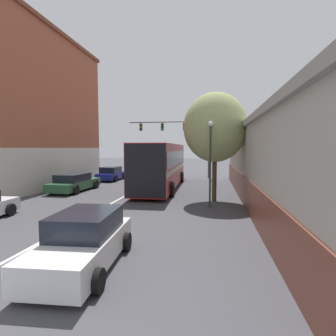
% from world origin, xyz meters
% --- Properties ---
extents(lane_center_line, '(0.14, 42.29, 0.01)m').
position_xyz_m(lane_center_line, '(0.00, 15.15, 0.00)').
color(lane_center_line, silver).
rests_on(lane_center_line, ground_plane).
extents(building_right_storefront, '(9.17, 25.67, 4.65)m').
position_xyz_m(building_right_storefront, '(11.87, 13.26, 2.45)').
color(building_right_storefront, '#B7B2A3').
rests_on(building_right_storefront, ground_plane).
extents(bus, '(3.04, 11.79, 3.49)m').
position_xyz_m(bus, '(1.73, 18.26, 1.96)').
color(bus, maroon).
rests_on(bus, ground_plane).
extents(hatchback_foreground, '(2.09, 3.98, 1.45)m').
position_xyz_m(hatchback_foreground, '(2.33, 4.26, 0.67)').
color(hatchback_foreground, silver).
rests_on(hatchback_foreground, ground_plane).
extents(parked_car_left_near, '(2.00, 3.88, 1.35)m').
position_xyz_m(parked_car_left_near, '(-3.82, 31.79, 0.64)').
color(parked_car_left_near, red).
rests_on(parked_car_left_near, ground_plane).
extents(parked_car_left_mid, '(2.02, 3.95, 1.35)m').
position_xyz_m(parked_car_left_mid, '(-4.15, 22.38, 0.65)').
color(parked_car_left_mid, navy).
rests_on(parked_car_left_mid, ground_plane).
extents(parked_car_left_far, '(2.22, 4.75, 1.31)m').
position_xyz_m(parked_car_left_far, '(-4.37, 15.69, 0.63)').
color(parked_car_left_far, '#285633').
rests_on(parked_car_left_far, ground_plane).
extents(traffic_signal_gantry, '(8.91, 0.36, 6.33)m').
position_xyz_m(traffic_signal_gantry, '(2.31, 26.28, 4.75)').
color(traffic_signal_gantry, '#514C47').
rests_on(traffic_signal_gantry, ground_plane).
extents(street_lamp, '(0.29, 0.29, 4.61)m').
position_xyz_m(street_lamp, '(5.59, 12.00, 2.54)').
color(street_lamp, '#233323').
rests_on(street_lamp, ground_plane).
extents(street_tree_near, '(3.74, 3.36, 6.46)m').
position_xyz_m(street_tree_near, '(5.83, 13.78, 4.39)').
color(street_tree_near, '#4C3823').
rests_on(street_tree_near, ground_plane).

